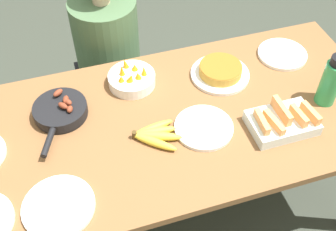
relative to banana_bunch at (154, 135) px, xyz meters
name	(u,v)px	position (x,y,z in m)	size (l,w,h in m)	color
ground_plane	(168,212)	(0.08, 0.07, -0.77)	(14.00, 14.00, 0.00)	#383D33
dining_table	(168,135)	(0.08, 0.07, -0.11)	(1.88, 0.85, 0.75)	brown
banana_bunch	(154,135)	(0.00, 0.00, 0.00)	(0.20, 0.18, 0.04)	yellow
melon_tray	(282,121)	(0.50, -0.10, 0.02)	(0.26, 0.18, 0.10)	silver
skillet	(60,111)	(-0.33, 0.23, 0.01)	(0.22, 0.34, 0.08)	black
frittata_plate_center	(220,72)	(0.38, 0.26, 0.01)	(0.27, 0.27, 0.06)	white
empty_plate_near_front	(59,206)	(-0.40, -0.20, -0.01)	(0.25, 0.25, 0.02)	white
empty_plate_far_left	(282,54)	(0.72, 0.30, -0.01)	(0.23, 0.23, 0.02)	white
empty_plate_far_right	(204,128)	(0.20, -0.02, -0.01)	(0.24, 0.24, 0.02)	white
fruit_bowl_citrus	(132,79)	(-0.01, 0.33, 0.01)	(0.21, 0.21, 0.10)	white
water_bottle	(331,81)	(0.75, -0.02, 0.10)	(0.08, 0.08, 0.24)	#2D9351
person_figure	(111,73)	(-0.04, 0.73, -0.29)	(0.37, 0.37, 1.16)	black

